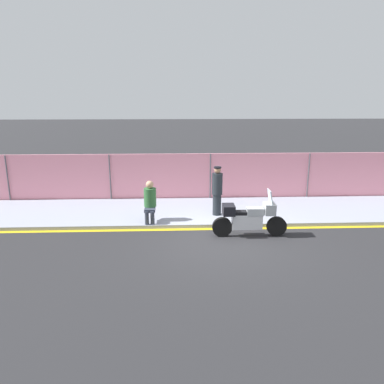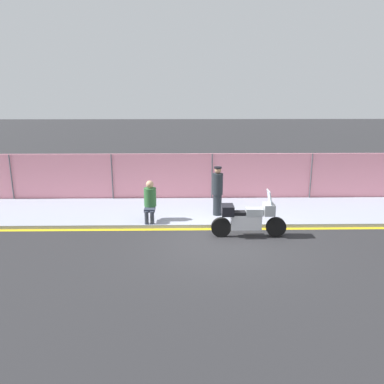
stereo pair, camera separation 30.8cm
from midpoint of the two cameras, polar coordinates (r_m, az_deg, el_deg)
The scene contains 7 objects.
ground_plane at distance 11.26m, azimuth 5.39°, elevation -7.57°, with size 120.00×120.00×0.00m, color #262628.
sidewalk at distance 13.89m, azimuth 4.13°, elevation -2.96°, with size 30.08×3.31×0.12m.
curb_paint_stripe at distance 12.26m, azimuth 4.84°, elevation -5.66°, with size 30.08×0.18×0.01m.
storefront_fence at distance 15.34m, azimuth 3.62°, elevation 2.26°, with size 28.58×0.17×1.95m.
motorcycle at distance 11.56m, azimuth 9.30°, elevation -3.99°, with size 2.30×0.51×1.47m.
officer_standing at distance 13.06m, azimuth 4.59°, elevation 0.22°, with size 0.37×0.37×1.72m.
person_seated_on_curb at distance 12.52m, azimuth -5.73°, elevation -1.06°, with size 0.41×0.71×1.36m.
Camera 2 is at (-1.08, -10.37, 4.22)m, focal length 35.00 mm.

